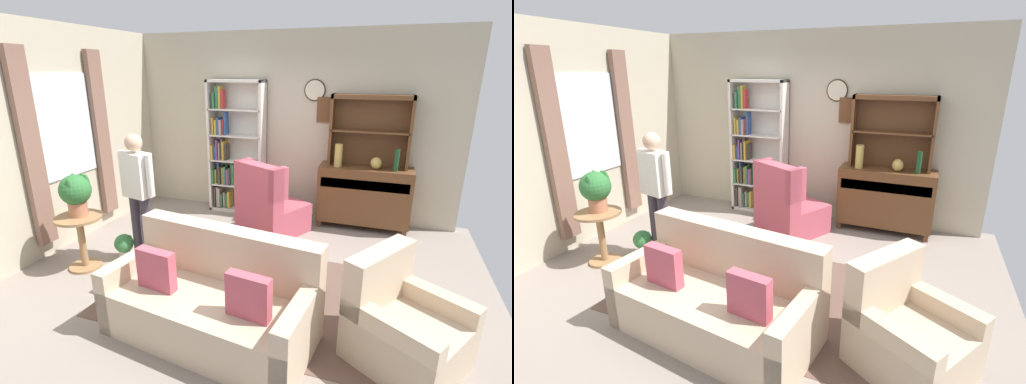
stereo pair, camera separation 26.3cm
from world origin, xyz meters
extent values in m
cube|color=gray|center=(0.00, 0.00, -0.01)|extent=(5.40, 4.60, 0.02)
cube|color=#BCB299|center=(0.00, 2.13, 1.40)|extent=(5.00, 0.06, 2.80)
cylinder|color=beige|center=(0.37, 2.08, 1.96)|extent=(0.28, 0.03, 0.28)
torus|color=#382314|center=(0.37, 2.08, 1.96)|extent=(0.31, 0.02, 0.31)
cube|color=brown|center=(0.55, 2.08, 1.68)|extent=(0.28, 0.03, 0.36)
cube|color=#BCB299|center=(-2.53, 0.00, 1.40)|extent=(0.06, 4.20, 2.80)
cube|color=silver|center=(-2.49, 0.22, 1.55)|extent=(0.02, 0.90, 1.30)
cube|color=#7F5B4C|center=(-2.44, -0.36, 1.35)|extent=(0.08, 0.24, 2.30)
cube|color=#7F5B4C|center=(-2.44, 0.80, 1.35)|extent=(0.08, 0.24, 2.30)
cube|color=brown|center=(0.20, -0.30, 0.00)|extent=(2.86, 1.85, 0.01)
cube|color=silver|center=(-1.24, 1.93, 1.05)|extent=(0.04, 0.30, 2.10)
cube|color=silver|center=(-0.38, 1.93, 1.05)|extent=(0.04, 0.30, 2.10)
cube|color=silver|center=(-0.81, 1.93, 2.08)|extent=(0.90, 0.30, 0.04)
cube|color=silver|center=(-0.81, 1.93, 0.02)|extent=(0.90, 0.30, 0.04)
cube|color=silver|center=(-0.81, 2.07, 1.05)|extent=(0.90, 0.01, 2.10)
cube|color=silver|center=(-0.81, 1.93, 0.44)|extent=(0.86, 0.30, 0.02)
cube|color=#3F3833|center=(-1.21, 1.91, 0.18)|extent=(0.03, 0.15, 0.26)
cube|color=#3F3833|center=(-1.18, 1.91, 0.22)|extent=(0.02, 0.21, 0.34)
cube|color=gray|center=(-1.14, 1.91, 0.22)|extent=(0.03, 0.18, 0.34)
cube|color=gray|center=(-1.11, 1.91, 0.21)|extent=(0.04, 0.21, 0.33)
cube|color=#337247|center=(-1.07, 1.91, 0.17)|extent=(0.03, 0.17, 0.23)
cube|color=gray|center=(-1.03, 1.91, 0.18)|extent=(0.03, 0.13, 0.26)
cube|color=#337247|center=(-0.99, 1.91, 0.17)|extent=(0.04, 0.13, 0.24)
cube|color=gold|center=(-0.94, 1.91, 0.19)|extent=(0.04, 0.18, 0.28)
cube|color=silver|center=(-0.81, 1.93, 0.85)|extent=(0.86, 0.30, 0.02)
cube|color=#337247|center=(-1.20, 1.91, 0.57)|extent=(0.04, 0.24, 0.23)
cube|color=gold|center=(-1.16, 1.91, 0.57)|extent=(0.03, 0.17, 0.23)
cube|color=#284C8C|center=(-1.13, 1.91, 0.63)|extent=(0.03, 0.12, 0.35)
cube|color=#3F3833|center=(-1.09, 1.91, 0.60)|extent=(0.03, 0.23, 0.29)
cube|color=gold|center=(-1.04, 1.91, 0.59)|extent=(0.03, 0.16, 0.28)
cube|color=#337247|center=(-1.00, 1.91, 0.60)|extent=(0.04, 0.20, 0.29)
cube|color=#723F7F|center=(-0.95, 1.91, 0.58)|extent=(0.04, 0.19, 0.25)
cube|color=#3F3833|center=(-0.91, 1.91, 0.59)|extent=(0.03, 0.21, 0.27)
cube|color=#337247|center=(-0.87, 1.91, 0.63)|extent=(0.04, 0.15, 0.35)
cube|color=silver|center=(-0.81, 1.93, 1.25)|extent=(0.86, 0.30, 0.02)
cube|color=gold|center=(-1.20, 1.91, 0.97)|extent=(0.04, 0.23, 0.23)
cube|color=#284C8C|center=(-1.16, 1.91, 0.97)|extent=(0.04, 0.18, 0.22)
cube|color=#723F7F|center=(-1.12, 1.91, 1.02)|extent=(0.02, 0.23, 0.32)
cube|color=gray|center=(-1.08, 1.91, 1.00)|extent=(0.02, 0.18, 0.27)
cube|color=#3F3833|center=(-1.05, 1.91, 1.03)|extent=(0.04, 0.13, 0.34)
cube|color=gold|center=(-1.01, 1.91, 1.01)|extent=(0.02, 0.23, 0.30)
cube|color=#3F3833|center=(-0.98, 1.91, 0.99)|extent=(0.03, 0.14, 0.25)
cube|color=silver|center=(-0.81, 1.93, 1.66)|extent=(0.86, 0.30, 0.02)
cube|color=gray|center=(-1.21, 1.91, 1.39)|extent=(0.03, 0.11, 0.25)
cube|color=gold|center=(-1.17, 1.91, 1.39)|extent=(0.02, 0.21, 0.26)
cube|color=gold|center=(-1.14, 1.91, 1.38)|extent=(0.04, 0.18, 0.23)
cube|color=#284C8C|center=(-1.09, 1.91, 1.39)|extent=(0.04, 0.17, 0.26)
cube|color=gray|center=(-1.05, 1.91, 1.38)|extent=(0.03, 0.21, 0.24)
cube|color=#B22D33|center=(-1.01, 1.91, 1.38)|extent=(0.03, 0.12, 0.24)
cube|color=#284C8C|center=(-0.98, 1.91, 1.44)|extent=(0.03, 0.13, 0.35)
cube|color=#3F3833|center=(-1.20, 1.91, 1.78)|extent=(0.04, 0.11, 0.22)
cube|color=#337247|center=(-1.16, 1.91, 1.79)|extent=(0.03, 0.18, 0.25)
cube|color=#337247|center=(-1.11, 1.91, 1.83)|extent=(0.04, 0.12, 0.33)
cube|color=gold|center=(-1.06, 1.91, 1.84)|extent=(0.04, 0.12, 0.34)
cube|color=#B22D33|center=(-1.02, 1.91, 1.81)|extent=(0.04, 0.12, 0.28)
cube|color=brown|center=(1.19, 1.86, 0.51)|extent=(1.30, 0.45, 0.82)
cube|color=brown|center=(0.59, 1.69, 0.05)|extent=(0.06, 0.06, 0.10)
cube|color=brown|center=(1.79, 1.69, 0.05)|extent=(0.06, 0.06, 0.10)
cube|color=brown|center=(0.59, 2.04, 0.05)|extent=(0.06, 0.06, 0.10)
cube|color=brown|center=(1.79, 2.04, 0.05)|extent=(0.06, 0.06, 0.10)
cube|color=#492C18|center=(1.19, 1.64, 0.71)|extent=(1.20, 0.01, 0.14)
cube|color=brown|center=(0.66, 1.94, 1.42)|extent=(0.04, 0.26, 1.00)
cube|color=brown|center=(1.72, 1.94, 1.42)|extent=(0.04, 0.26, 1.00)
cube|color=brown|center=(1.19, 1.94, 1.89)|extent=(1.10, 0.26, 0.06)
cube|color=brown|center=(1.19, 1.94, 1.42)|extent=(1.06, 0.26, 0.02)
cube|color=brown|center=(1.19, 2.06, 1.42)|extent=(1.10, 0.01, 1.00)
cylinder|color=tan|center=(0.80, 1.78, 1.08)|extent=(0.11, 0.11, 0.33)
ellipsoid|color=tan|center=(1.32, 1.79, 1.01)|extent=(0.15, 0.15, 0.17)
cylinder|color=#194223|center=(1.58, 1.77, 1.07)|extent=(0.07, 0.07, 0.30)
cube|color=#C6AD8E|center=(0.09, -1.04, 0.21)|extent=(1.90, 1.09, 0.42)
cube|color=#C6AD8E|center=(0.14, -0.72, 0.66)|extent=(1.81, 0.44, 0.48)
cube|color=#C6AD8E|center=(-0.73, -0.93, 0.30)|extent=(0.25, 0.86, 0.60)
cube|color=#C6AD8E|center=(0.92, -1.16, 0.30)|extent=(0.25, 0.86, 0.60)
cube|color=#B74C5B|center=(-0.37, -1.10, 0.60)|extent=(0.37, 0.15, 0.36)
cube|color=#B74C5B|center=(0.52, -1.22, 0.60)|extent=(0.37, 0.15, 0.36)
cube|color=white|center=(0.14, -0.72, 0.90)|extent=(0.38, 0.23, 0.00)
cube|color=#C6AD8E|center=(1.71, -0.82, 0.20)|extent=(1.06, 1.05, 0.40)
cube|color=#C6AD8E|center=(1.46, -0.66, 0.64)|extent=(0.55, 0.73, 0.48)
cube|color=#C6AD8E|center=(1.55, -1.08, 0.28)|extent=(0.74, 0.53, 0.55)
cube|color=#C6AD8E|center=(1.88, -0.56, 0.28)|extent=(0.74, 0.53, 0.55)
cube|color=#B74C5B|center=(-0.01, 1.31, 0.21)|extent=(1.07, 1.07, 0.42)
cube|color=#B74C5B|center=(-0.16, 1.04, 0.74)|extent=(0.78, 0.55, 0.63)
cube|color=#B74C5B|center=(0.16, 0.92, 0.83)|extent=(0.22, 0.29, 0.44)
cube|color=#B74C5B|center=(-0.44, 1.24, 0.83)|extent=(0.22, 0.29, 0.44)
cylinder|color=#997047|center=(-1.83, -0.44, 0.64)|extent=(0.52, 0.52, 0.03)
cylinder|color=#997047|center=(-1.83, -0.44, 0.31)|extent=(0.08, 0.08, 0.62)
cylinder|color=#997047|center=(-1.83, -0.44, 0.01)|extent=(0.36, 0.36, 0.03)
cylinder|color=#AD6B4C|center=(-1.84, -0.41, 0.73)|extent=(0.20, 0.20, 0.16)
sphere|color=#2D6B33|center=(-1.84, -0.41, 0.96)|extent=(0.35, 0.35, 0.35)
ellipsoid|color=#2D6B33|center=(-1.93, -0.32, 1.00)|extent=(0.10, 0.06, 0.25)
ellipsoid|color=#2D6B33|center=(-1.76, -0.31, 1.00)|extent=(0.10, 0.06, 0.25)
ellipsoid|color=#2D6B33|center=(-1.84, -0.28, 1.00)|extent=(0.10, 0.06, 0.25)
ellipsoid|color=#2D6B33|center=(-1.80, -0.52, 1.00)|extent=(0.10, 0.06, 0.25)
cylinder|color=beige|center=(-1.52, -0.10, 0.05)|extent=(0.14, 0.14, 0.11)
sphere|color=#387F42|center=(-1.52, -0.10, 0.20)|extent=(0.23, 0.23, 0.23)
ellipsoid|color=#387F42|center=(-1.44, -0.07, 0.23)|extent=(0.07, 0.04, 0.16)
ellipsoid|color=#387F42|center=(-1.49, -0.18, 0.23)|extent=(0.07, 0.04, 0.16)
ellipsoid|color=#387F42|center=(-1.48, -0.17, 0.23)|extent=(0.07, 0.04, 0.16)
cylinder|color=#38333D|center=(-1.38, 0.00, 0.41)|extent=(0.14, 0.14, 0.82)
cylinder|color=#38333D|center=(-1.20, -0.04, 0.41)|extent=(0.14, 0.14, 0.82)
cube|color=silver|center=(-1.29, -0.02, 1.08)|extent=(0.38, 0.27, 0.52)
sphere|color=tan|center=(-1.29, -0.02, 1.46)|extent=(0.24, 0.24, 0.20)
cylinder|color=silver|center=(-1.50, 0.03, 1.11)|extent=(0.10, 0.10, 0.48)
cylinder|color=silver|center=(-1.07, -0.07, 1.11)|extent=(0.10, 0.10, 0.48)
cube|color=brown|center=(0.31, -0.23, 0.40)|extent=(0.80, 0.50, 0.03)
cube|color=brown|center=(-0.06, -0.45, 0.20)|extent=(0.05, 0.05, 0.39)
cube|color=brown|center=(0.68, -0.45, 0.20)|extent=(0.05, 0.05, 0.39)
cube|color=brown|center=(-0.06, -0.01, 0.20)|extent=(0.05, 0.05, 0.39)
cube|color=brown|center=(0.68, -0.01, 0.20)|extent=(0.05, 0.05, 0.39)
cube|color=#B22D33|center=(0.46, -0.29, 0.43)|extent=(0.21, 0.15, 0.03)
cube|color=#3F3833|center=(0.46, -0.31, 0.46)|extent=(0.21, 0.14, 0.03)
cube|color=#CC7233|center=(0.44, -0.29, 0.48)|extent=(0.22, 0.12, 0.02)
camera|label=1|loc=(1.37, -3.52, 2.24)|focal=26.16mm
camera|label=2|loc=(1.61, -3.42, 2.24)|focal=26.16mm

